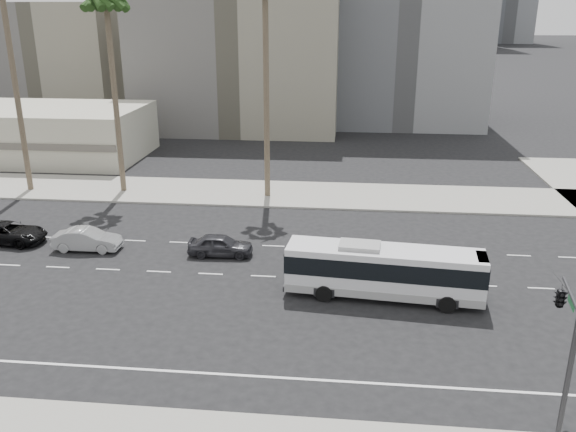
# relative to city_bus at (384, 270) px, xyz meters

# --- Properties ---
(ground) EXTENTS (700.00, 700.00, 0.00)m
(ground) POSITION_rel_city_bus_xyz_m (-3.51, 1.83, -1.51)
(ground) COLOR black
(ground) RESTS_ON ground
(sidewalk_north) EXTENTS (120.00, 7.00, 0.15)m
(sidewalk_north) POSITION_rel_city_bus_xyz_m (-3.51, 17.33, -1.43)
(sidewalk_north) COLOR gray
(sidewalk_north) RESTS_ON ground
(commercial_low) EXTENTS (22.00, 12.16, 5.00)m
(commercial_low) POSITION_rel_city_bus_xyz_m (-33.51, 27.82, 0.99)
(commercial_low) COLOR #B3AF9A
(commercial_low) RESTS_ON ground
(midrise_beige_west) EXTENTS (24.00, 18.00, 18.00)m
(midrise_beige_west) POSITION_rel_city_bus_xyz_m (-15.51, 46.83, 7.49)
(midrise_beige_west) COLOR slate
(midrise_beige_west) RESTS_ON ground
(midrise_gray_center) EXTENTS (20.00, 20.00, 26.00)m
(midrise_gray_center) POSITION_rel_city_bus_xyz_m (4.49, 53.83, 11.49)
(midrise_gray_center) COLOR slate
(midrise_gray_center) RESTS_ON ground
(midrise_beige_far) EXTENTS (18.00, 16.00, 15.00)m
(midrise_beige_far) POSITION_rel_city_bus_xyz_m (-41.51, 51.83, 5.99)
(midrise_beige_far) COLOR slate
(midrise_beige_far) RESTS_ON ground
(city_bus) EXTENTS (10.17, 3.18, 2.87)m
(city_bus) POSITION_rel_city_bus_xyz_m (0.00, 0.00, 0.00)
(city_bus) COLOR silver
(city_bus) RESTS_ON ground
(car_a) EXTENTS (1.71, 3.95, 1.33)m
(car_a) POSITION_rel_city_bus_xyz_m (-9.50, 4.56, -0.84)
(car_a) COLOR #2E2E33
(car_a) RESTS_ON ground
(car_b) EXTENTS (1.51, 4.16, 1.36)m
(car_b) POSITION_rel_city_bus_xyz_m (-17.87, 4.56, -0.83)
(car_b) COLOR #959697
(car_b) RESTS_ON ground
(car_c) EXTENTS (2.47, 4.92, 1.33)m
(car_c) POSITION_rel_city_bus_xyz_m (-23.37, 5.22, -0.84)
(car_c) COLOR black
(car_c) RESTS_ON ground
(traffic_signal) EXTENTS (2.41, 3.23, 5.18)m
(traffic_signal) POSITION_rel_city_bus_xyz_m (5.68, -8.26, 2.81)
(traffic_signal) COLOR #262628
(traffic_signal) RESTS_ON ground
(palm_mid) EXTENTS (5.18, 5.18, 15.99)m
(palm_mid) POSITION_rel_city_bus_xyz_m (-20.14, 16.77, 12.88)
(palm_mid) COLOR brown
(palm_mid) RESTS_ON ground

